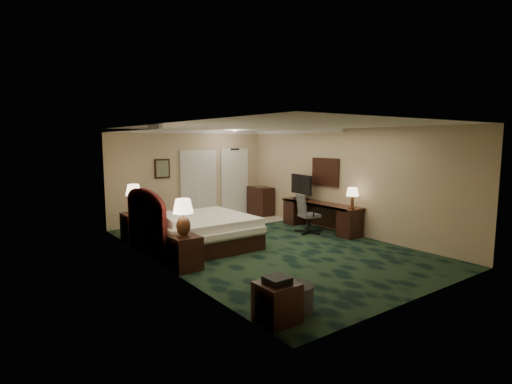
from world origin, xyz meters
TOP-DOWN VIEW (x-y plane):
  - floor at (0.00, 0.00)m, footprint 5.00×7.50m
  - ceiling at (0.00, 0.00)m, footprint 5.00×7.50m
  - wall_back at (0.00, 3.75)m, footprint 5.00×0.00m
  - wall_front at (0.00, -3.75)m, footprint 5.00×0.00m
  - wall_left at (-2.50, 0.00)m, footprint 0.00×7.50m
  - wall_right at (2.50, 0.00)m, footprint 0.00×7.50m
  - crown_molding at (0.00, 0.00)m, footprint 5.00×7.50m
  - tile_patch at (0.90, 2.90)m, footprint 3.20×1.70m
  - headboard at (-2.44, 1.00)m, footprint 0.12×2.00m
  - entry_door at (1.55, 3.72)m, footprint 1.02×0.06m
  - closet_doors at (0.25, 3.71)m, footprint 1.20×0.06m
  - wall_art at (-0.90, 3.71)m, footprint 0.45×0.06m
  - wall_mirror at (2.46, 0.60)m, footprint 0.05×0.95m
  - bed at (-1.29, 0.82)m, footprint 2.21×2.05m
  - nightstand_near at (-2.23, -0.38)m, footprint 0.51×0.58m
  - nightstand_far at (-2.22, 2.36)m, footprint 0.52×0.60m
  - lamp_near at (-2.26, -0.42)m, footprint 0.45×0.45m
  - lamp_far at (-2.19, 2.41)m, footprint 0.40×0.40m
  - bed_bench at (-0.25, 0.86)m, footprint 0.89×1.35m
  - ottoman at (-1.79, -2.97)m, footprint 0.59×0.59m
  - side_table at (-2.22, -3.10)m, footprint 0.50×0.50m
  - desk at (2.20, 0.51)m, footprint 0.55×2.56m
  - tv at (2.19, 1.26)m, footprint 0.20×0.91m
  - desk_lamp at (2.19, -0.58)m, footprint 0.37×0.37m
  - desk_chair at (1.70, 0.41)m, footprint 0.72×0.70m
  - minibar at (2.21, 3.20)m, footprint 0.48×0.86m

SIDE VIEW (x-z plane):
  - floor at x=0.00m, z-range 0.00..0.00m
  - tile_patch at x=0.90m, z-range 0.00..0.01m
  - ottoman at x=-1.79m, z-range 0.00..0.38m
  - bed_bench at x=-0.25m, z-range 0.00..0.43m
  - side_table at x=-2.22m, z-range 0.00..0.54m
  - nightstand_near at x=-2.23m, z-range 0.00..0.63m
  - nightstand_far at x=-2.22m, z-range 0.00..0.66m
  - bed at x=-1.29m, z-range 0.00..0.70m
  - desk at x=2.20m, z-range 0.00..0.74m
  - minibar at x=2.21m, z-range 0.00..0.91m
  - desk_chair at x=1.70m, z-range 0.00..1.03m
  - headboard at x=-2.44m, z-range 0.00..1.40m
  - lamp_near at x=-2.26m, z-range 0.63..1.34m
  - desk_lamp at x=2.19m, z-range 0.74..1.26m
  - lamp_far at x=-2.19m, z-range 0.66..1.35m
  - entry_door at x=1.55m, z-range -0.04..2.14m
  - closet_doors at x=0.25m, z-range 0.00..2.10m
  - tv at x=2.19m, z-range 0.74..1.45m
  - wall_back at x=0.00m, z-range 0.00..2.70m
  - wall_front at x=0.00m, z-range 0.00..2.70m
  - wall_left at x=-2.50m, z-range 0.00..2.70m
  - wall_right at x=2.50m, z-range 0.00..2.70m
  - wall_mirror at x=2.46m, z-range 1.18..1.93m
  - wall_art at x=-0.90m, z-range 1.33..1.88m
  - crown_molding at x=0.00m, z-range 2.60..2.70m
  - ceiling at x=0.00m, z-range 2.70..2.70m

